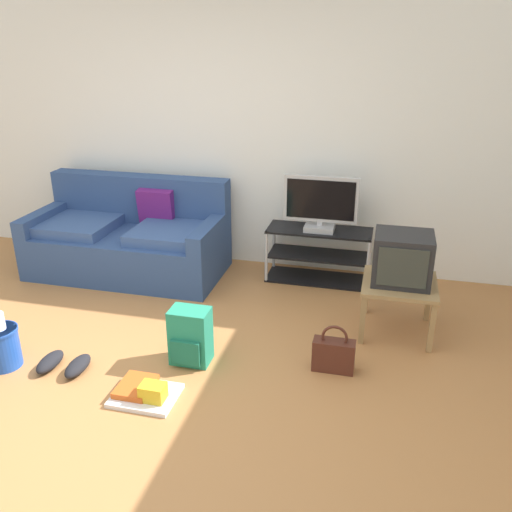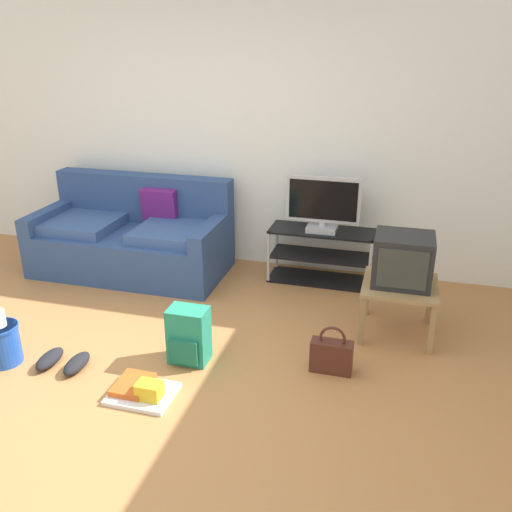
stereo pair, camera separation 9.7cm
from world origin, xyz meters
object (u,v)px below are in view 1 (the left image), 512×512
at_px(floor_tray, 145,392).
at_px(crt_tv, 402,258).
at_px(backpack, 190,336).
at_px(cleaning_bucket, 1,344).
at_px(side_table, 399,289).
at_px(flat_tv, 321,204).
at_px(sneakers_pair, 64,364).
at_px(handbag, 334,354).
at_px(tv_stand, 318,255).
at_px(couch, 130,239).

bearing_deg(floor_tray, crt_tv, 39.43).
relative_size(backpack, cleaning_bucket, 1.00).
distance_m(side_table, crt_tv, 0.25).
bearing_deg(floor_tray, flat_tv, 68.18).
bearing_deg(floor_tray, sneakers_pair, 166.88).
relative_size(flat_tv, crt_tv, 1.56).
height_order(flat_tv, floor_tray, flat_tv).
distance_m(cleaning_bucket, floor_tray, 1.15).
xyz_separation_m(flat_tv, sneakers_pair, (-1.53, -1.93, -0.72)).
distance_m(side_table, handbag, 0.82).
xyz_separation_m(tv_stand, floor_tray, (-0.84, -2.12, -0.21)).
bearing_deg(handbag, tv_stand, 102.02).
distance_m(tv_stand, sneakers_pair, 2.49).
distance_m(backpack, handbag, 1.02).
xyz_separation_m(couch, crt_tv, (2.58, -0.60, 0.30)).
bearing_deg(couch, handbag, -30.66).
bearing_deg(backpack, couch, 103.26).
bearing_deg(side_table, cleaning_bucket, -156.53).
xyz_separation_m(flat_tv, handbag, (0.32, -1.48, -0.64)).
height_order(side_table, cleaning_bucket, side_table).
bearing_deg(tv_stand, side_table, -48.49).
distance_m(handbag, sneakers_pair, 1.91).
xyz_separation_m(backpack, handbag, (1.01, 0.14, -0.08)).
xyz_separation_m(couch, backpack, (1.15, -1.42, -0.13)).
distance_m(couch, floor_tray, 2.17).
xyz_separation_m(couch, handbag, (2.16, -1.28, -0.20)).
bearing_deg(flat_tv, crt_tv, -47.15).
bearing_deg(tv_stand, flat_tv, -90.00).
bearing_deg(crt_tv, tv_stand, 132.06).
distance_m(couch, cleaning_bucket, 1.81).
bearing_deg(couch, side_table, -13.44).
relative_size(tv_stand, sneakers_pair, 2.77).
bearing_deg(tv_stand, crt_tv, -47.94).
relative_size(handbag, floor_tray, 0.85).
relative_size(handbag, cleaning_bucket, 0.85).
bearing_deg(cleaning_bucket, couch, 85.82).
bearing_deg(flat_tv, cleaning_bucket, -134.75).
height_order(crt_tv, sneakers_pair, crt_tv).
bearing_deg(floor_tray, backpack, 72.92).
xyz_separation_m(handbag, floor_tray, (-1.16, -0.62, -0.09)).
distance_m(crt_tv, backpack, 1.70).
relative_size(tv_stand, cleaning_bucket, 2.34).
xyz_separation_m(crt_tv, floor_tray, (-1.58, -1.30, -0.58)).
relative_size(crt_tv, backpack, 1.05).
bearing_deg(cleaning_bucket, flat_tv, 45.25).
relative_size(sneakers_pair, floor_tray, 0.85).
height_order(flat_tv, handbag, flat_tv).
bearing_deg(handbag, flat_tv, 102.19).
height_order(tv_stand, crt_tv, crt_tv).
relative_size(side_table, handbag, 1.59).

